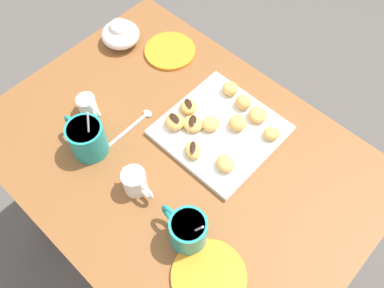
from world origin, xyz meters
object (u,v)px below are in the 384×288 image
(beignet_6, at_px, (225,163))
(beignet_9, at_px, (258,115))
(coffee_mug_teal_left, at_px, (188,230))
(ice_cream_bowl, at_px, (120,33))
(pastry_plate_square, at_px, (220,131))
(saucer_orange_right, at_px, (209,277))
(beignet_3, at_px, (193,124))
(beignet_8, at_px, (230,88))
(beignet_10, at_px, (211,124))
(chocolate_sauce_pitcher, at_px, (87,105))
(coffee_mug_teal_right, at_px, (87,138))
(beignet_2, at_px, (271,134))
(cream_pitcher_white, at_px, (135,181))
(dining_table, at_px, (179,177))
(saucer_orange_left, at_px, (170,51))
(beignet_7, at_px, (189,107))
(beignet_5, at_px, (175,122))
(beignet_4, at_px, (193,150))
(beignet_0, at_px, (238,123))
(beignet_1, at_px, (243,102))

(beignet_6, bearing_deg, beignet_9, -79.11)
(coffee_mug_teal_left, relative_size, ice_cream_bowl, 1.26)
(pastry_plate_square, bearing_deg, ice_cream_bowl, -5.40)
(saucer_orange_right, xyz_separation_m, beignet_3, (0.30, -0.26, 0.03))
(beignet_8, xyz_separation_m, beignet_10, (-0.04, 0.13, -0.00))
(chocolate_sauce_pitcher, bearing_deg, coffee_mug_teal_right, 142.12)
(ice_cream_bowl, relative_size, beignet_3, 2.14)
(coffee_mug_teal_left, relative_size, beignet_2, 3.42)
(cream_pitcher_white, relative_size, beignet_3, 1.90)
(cream_pitcher_white, bearing_deg, coffee_mug_teal_right, 1.48)
(dining_table, relative_size, pastry_plate_square, 3.51)
(pastry_plate_square, distance_m, cream_pitcher_white, 0.28)
(dining_table, relative_size, saucer_orange_left, 6.45)
(beignet_9, bearing_deg, coffee_mug_teal_right, 54.26)
(coffee_mug_teal_left, bearing_deg, dining_table, -40.08)
(coffee_mug_teal_left, distance_m, beignet_7, 0.36)
(coffee_mug_teal_left, bearing_deg, beignet_2, -85.75)
(coffee_mug_teal_right, distance_m, chocolate_sauce_pitcher, 0.13)
(saucer_orange_left, bearing_deg, pastry_plate_square, 159.30)
(beignet_5, bearing_deg, chocolate_sauce_pitcher, 29.48)
(beignet_6, bearing_deg, beignet_7, -18.72)
(beignet_3, xyz_separation_m, beignet_9, (-0.11, -0.14, 0.00))
(saucer_orange_left, bearing_deg, beignet_6, 153.55)
(beignet_4, distance_m, beignet_8, 0.23)
(cream_pitcher_white, height_order, chocolate_sauce_pitcher, cream_pitcher_white)
(pastry_plate_square, bearing_deg, beignet_0, -125.92)
(saucer_orange_left, relative_size, beignet_10, 3.11)
(beignet_3, bearing_deg, pastry_plate_square, -142.01)
(saucer_orange_right, xyz_separation_m, beignet_9, (0.19, -0.40, 0.03))
(coffee_mug_teal_left, height_order, beignet_5, coffee_mug_teal_left)
(saucer_orange_left, relative_size, beignet_2, 3.64)
(beignet_8, bearing_deg, beignet_3, 91.42)
(beignet_8, xyz_separation_m, beignet_9, (-0.11, 0.02, -0.00))
(chocolate_sauce_pitcher, xyz_separation_m, beignet_4, (-0.31, -0.09, -0.00))
(saucer_orange_left, relative_size, beignet_5, 2.96)
(pastry_plate_square, xyz_separation_m, saucer_orange_right, (-0.24, 0.31, -0.00))
(saucer_orange_right, xyz_separation_m, beignet_0, (0.21, -0.35, 0.03))
(beignet_5, bearing_deg, saucer_orange_right, 145.15)
(beignet_0, bearing_deg, cream_pitcher_white, 77.39)
(cream_pitcher_white, height_order, beignet_10, cream_pitcher_white)
(beignet_10, bearing_deg, beignet_4, 102.97)
(beignet_1, height_order, beignet_3, beignet_1)
(chocolate_sauce_pitcher, bearing_deg, coffee_mug_teal_left, 170.48)
(dining_table, bearing_deg, coffee_mug_teal_left, 139.92)
(beignet_1, bearing_deg, beignet_10, 80.63)
(dining_table, height_order, beignet_3, beignet_3)
(beignet_5, distance_m, beignet_8, 0.19)
(dining_table, relative_size, beignet_4, 19.24)
(saucer_orange_left, relative_size, beignet_3, 2.87)
(beignet_2, xyz_separation_m, beignet_8, (0.18, -0.04, 0.00))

